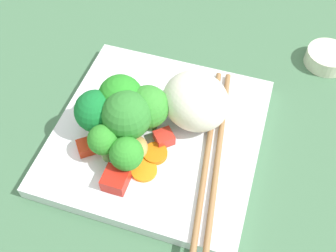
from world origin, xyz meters
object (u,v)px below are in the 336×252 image
object	(u,v)px
carrot_slice_0	(155,153)
chopstick_pair	(213,151)
broccoli_floret_1	(127,116)
rice_mound	(196,101)
sauce_cup	(327,58)
square_plate	(158,135)

from	to	relation	value
carrot_slice_0	chopstick_pair	world-z (taller)	same
broccoli_floret_1	chopstick_pair	size ratio (longest dim) A/B	0.30
carrot_slice_0	rice_mound	bearing A→B (deg)	153.22
carrot_slice_0	chopstick_pair	distance (cm)	6.79
broccoli_floret_1	sauce_cup	world-z (taller)	broccoli_floret_1
broccoli_floret_1	carrot_slice_0	distance (cm)	5.67
rice_mound	carrot_slice_0	distance (cm)	7.79
chopstick_pair	sauce_cup	bearing A→B (deg)	-36.43
chopstick_pair	rice_mound	bearing A→B (deg)	32.55
broccoli_floret_1	chopstick_pair	distance (cm)	10.93
carrot_slice_0	sauce_cup	bearing A→B (deg)	139.55
broccoli_floret_1	chopstick_pair	xyz separation A→B (cm)	(-0.45, 10.17, -3.96)
rice_mound	chopstick_pair	world-z (taller)	rice_mound
carrot_slice_0	sauce_cup	world-z (taller)	carrot_slice_0
rice_mound	chopstick_pair	xyz separation A→B (cm)	(4.31, 3.26, -3.09)
square_plate	rice_mound	xyz separation A→B (cm)	(-2.95, 3.87, 4.33)
square_plate	carrot_slice_0	distance (cm)	3.69
broccoli_floret_1	carrot_slice_0	world-z (taller)	broccoli_floret_1
square_plate	carrot_slice_0	size ratio (longest dim) A/B	8.61
sauce_cup	broccoli_floret_1	bearing A→B (deg)	-47.57
square_plate	sauce_cup	xyz separation A→B (cm)	(-19.19, 19.93, 0.20)
carrot_slice_0	sauce_cup	distance (cm)	29.73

